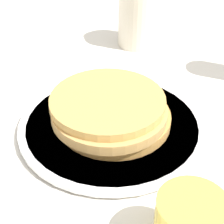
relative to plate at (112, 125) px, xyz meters
name	(u,v)px	position (x,y,z in m)	size (l,w,h in m)	color
ground_plane	(91,132)	(0.03, 0.02, -0.01)	(4.00, 4.00, 0.00)	silver
plate	(112,125)	(0.00, 0.00, 0.00)	(0.29, 0.29, 0.01)	white
pancake_stack	(111,111)	(0.00, 0.00, 0.03)	(0.19, 0.19, 0.05)	#BB8744
cream_jug	(139,16)	(0.05, -0.30, 0.06)	(0.09, 0.09, 0.15)	beige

